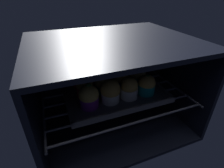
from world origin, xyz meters
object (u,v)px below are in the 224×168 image
object	(u,v)px
muffin_row1_col1	(104,83)
muffin_row1_col0	(85,87)
muffin_row1_col3	(138,76)
muffin_row2_col3	(129,68)
baking_tray	(112,90)
muffin_row0_col3	(147,85)
muffin_row2_col1	(98,74)
muffin_row2_col2	(114,71)
muffin_row1_col2	(121,79)
muffin_row0_col1	(110,92)
muffin_row0_col0	(89,97)
muffin_row0_col2	(129,88)
muffin_row2_col0	(80,77)

from	to	relation	value
muffin_row1_col1	muffin_row1_col0	bearing A→B (deg)	-178.38
muffin_row1_col3	muffin_row2_col3	xyz separation A→B (cm)	(-0.07, 7.79, 0.16)
baking_tray	muffin_row0_col3	size ratio (longest dim) A/B	4.81
muffin_row1_col0	muffin_row2_col1	world-z (taller)	muffin_row1_col0
muffin_row1_col1	muffin_row2_col3	size ratio (longest dim) A/B	0.90
muffin_row0_col3	muffin_row1_col1	size ratio (longest dim) A/B	0.99
muffin_row2_col2	muffin_row1_col2	bearing A→B (deg)	-91.96
muffin_row1_col1	muffin_row1_col3	xyz separation A→B (cm)	(15.09, 0.27, 0.11)
baking_tray	muffin_row0_col1	xyz separation A→B (cm)	(-3.56, -7.44, 4.58)
muffin_row0_col1	muffin_row1_col3	bearing A→B (deg)	26.55
muffin_row1_col0	muffin_row1_col2	distance (cm)	14.76
baking_tray	muffin_row1_col2	xyz separation A→B (cm)	(3.65, -0.39, 4.52)
muffin_row0_col0	muffin_row0_col2	size ratio (longest dim) A/B	1.06
muffin_row2_col2	muffin_row2_col1	bearing A→B (deg)	-176.15
baking_tray	muffin_row0_col2	xyz separation A→B (cm)	(3.83, -7.56, 4.34)
baking_tray	muffin_row1_col3	bearing A→B (deg)	0.57
muffin_row1_col1	muffin_row2_col1	distance (cm)	7.49
baking_tray	muffin_row2_col3	bearing A→B (deg)	34.53
muffin_row0_col1	muffin_row2_col1	world-z (taller)	muffin_row0_col1
muffin_row1_col2	muffin_row2_col3	bearing A→B (deg)	46.63
muffin_row0_col2	baking_tray	bearing A→B (deg)	116.85
muffin_row0_col3	muffin_row2_col3	distance (cm)	15.54
baking_tray	muffin_row1_col0	world-z (taller)	muffin_row1_col0
muffin_row1_col0	muffin_row2_col0	xyz separation A→B (cm)	(-0.10, 7.72, 0.17)
muffin_row0_col2	muffin_row2_col3	bearing A→B (deg)	63.64
muffin_row1_col0	muffin_row2_col2	distance (cm)	17.13
muffin_row0_col1	muffin_row1_col0	xyz separation A→B (cm)	(-7.54, 7.07, -0.26)
muffin_row1_col1	muffin_row1_col2	distance (cm)	7.19
muffin_row1_col3	muffin_row2_col3	bearing A→B (deg)	90.50
muffin_row1_col3	muffin_row1_col2	bearing A→B (deg)	-176.35
muffin_row1_col0	muffin_row2_col0	world-z (taller)	muffin_row2_col0
muffin_row0_col1	muffin_row0_col3	size ratio (longest dim) A/B	1.08
baking_tray	muffin_row2_col0	xyz separation A→B (cm)	(-11.20, 7.35, 4.49)
muffin_row0_col2	muffin_row1_col2	xyz separation A→B (cm)	(-0.17, 7.17, 0.18)
muffin_row2_col2	muffin_row2_col3	xyz separation A→B (cm)	(7.55, 0.08, 0.07)
muffin_row2_col1	muffin_row1_col0	bearing A→B (deg)	-134.94
muffin_row0_col3	muffin_row2_col0	xyz separation A→B (cm)	(-22.42, 14.98, 0.28)
muffin_row1_col0	muffin_row2_col1	xyz separation A→B (cm)	(7.68, 7.70, 0.07)
muffin_row0_col0	muffin_row2_col0	bearing A→B (deg)	89.03
muffin_row0_col0	muffin_row0_col1	size ratio (longest dim) A/B	1.01
muffin_row1_col2	muffin_row1_col0	bearing A→B (deg)	179.92
muffin_row0_col3	muffin_row2_col1	xyz separation A→B (cm)	(-14.63, 14.96, 0.18)
muffin_row0_col1	muffin_row0_col3	xyz separation A→B (cm)	(14.78, -0.19, -0.37)
muffin_row1_col0	muffin_row2_col3	distance (cm)	24.06
muffin_row0_col3	muffin_row0_col2	bearing A→B (deg)	179.46
muffin_row1_col2	muffin_row2_col1	distance (cm)	10.47
muffin_row2_col3	muffin_row0_col2	bearing A→B (deg)	-116.36
muffin_row1_col3	muffin_row2_col1	distance (cm)	16.62
baking_tray	muffin_row1_col1	size ratio (longest dim) A/B	4.76
muffin_row2_col2	muffin_row2_col3	size ratio (longest dim) A/B	0.97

